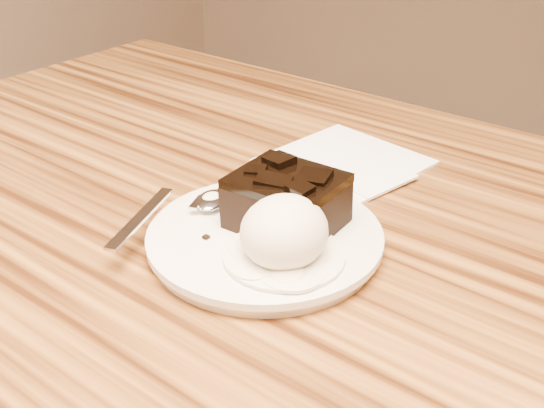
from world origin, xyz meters
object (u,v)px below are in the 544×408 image
Objects in this scene: plate at (265,240)px; brownie at (287,204)px; ice_cream_scoop at (284,232)px; spoon at (212,202)px; napkin at (344,160)px.

plate is 2.32× the size of brownie.
spoon is at bearing 165.49° from ice_cream_scoop.
ice_cream_scoop is 0.23m from napkin.
plate is 1.25× the size of spoon.
napkin is at bearing 60.83° from spoon.
spoon is at bearing -167.52° from brownie.
plate is 0.05m from ice_cream_scoop.
plate is 0.04m from brownie.
plate is at bearing -25.33° from spoon.
ice_cream_scoop reaches higher than plate.
napkin is at bearing 101.92° from plate.
ice_cream_scoop is at bearing -69.88° from napkin.
napkin is at bearing 105.64° from brownie.
napkin is (-0.04, 0.19, -0.01)m from plate.
ice_cream_scoop reaches higher than napkin.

